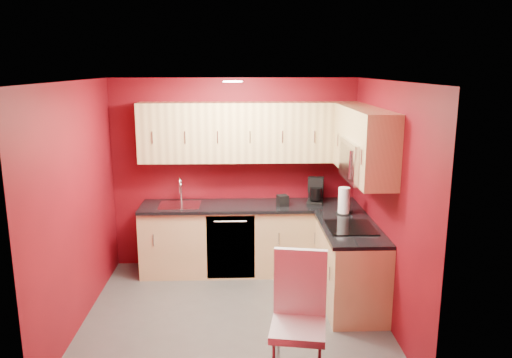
{
  "coord_description": "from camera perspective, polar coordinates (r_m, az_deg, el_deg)",
  "views": [
    {
      "loc": [
        0.05,
        -4.97,
        2.64
      ],
      "look_at": [
        0.25,
        0.55,
        1.39
      ],
      "focal_mm": 35.0,
      "sensor_mm": 36.0,
      "label": 1
    }
  ],
  "objects": [
    {
      "name": "downlight",
      "position": [
        5.27,
        -2.69,
        11.07
      ],
      "size": [
        0.2,
        0.2,
        0.01
      ],
      "primitive_type": "cylinder",
      "color": "white",
      "rests_on": "ceiling"
    },
    {
      "name": "countertop_right",
      "position": [
        5.63,
        10.73,
        -5.58
      ],
      "size": [
        0.63,
        1.27,
        0.04
      ],
      "primitive_type": "cube",
      "color": "black",
      "rests_on": "base_cabinets_right"
    },
    {
      "name": "paper_towel",
      "position": [
        6.05,
        10.02,
        -2.46
      ],
      "size": [
        0.19,
        0.19,
        0.32
      ],
      "primitive_type": null,
      "rotation": [
        0.0,
        0.0,
        0.04
      ],
      "color": "white",
      "rests_on": "countertop_right"
    },
    {
      "name": "cooktop",
      "position": [
        5.59,
        10.77,
        -5.45
      ],
      "size": [
        0.5,
        0.55,
        0.01
      ],
      "primitive_type": "cube",
      "color": "black",
      "rests_on": "countertop_right"
    },
    {
      "name": "wall_front",
      "position": [
        3.74,
        -2.77,
        -9.06
      ],
      "size": [
        3.2,
        0.0,
        3.2
      ],
      "primitive_type": "plane",
      "rotation": [
        -1.57,
        0.0,
        0.0
      ],
      "color": "maroon",
      "rests_on": "floor"
    },
    {
      "name": "dining_chair",
      "position": [
        4.33,
        4.85,
        -15.93
      ],
      "size": [
        0.53,
        0.55,
        1.12
      ],
      "primitive_type": null,
      "rotation": [
        0.0,
        0.0,
        -0.18
      ],
      "color": "silver",
      "rests_on": "floor"
    },
    {
      "name": "countertop_back",
      "position": [
        6.4,
        -0.67,
        -3.1
      ],
      "size": [
        2.8,
        0.63,
        0.04
      ],
      "primitive_type": "cube",
      "color": "black",
      "rests_on": "base_cabinets_back"
    },
    {
      "name": "base_cabinets_back",
      "position": [
        6.56,
        -0.67,
        -6.89
      ],
      "size": [
        2.8,
        0.6,
        0.87
      ],
      "primitive_type": "cube",
      "color": "#E9C385",
      "rests_on": "floor"
    },
    {
      "name": "upper_cabinets_right",
      "position": [
        5.63,
        12.09,
        4.81
      ],
      "size": [
        0.35,
        1.55,
        0.75
      ],
      "color": "#E5C981",
      "rests_on": "wall_right"
    },
    {
      "name": "base_cabinets_right",
      "position": [
        5.8,
        10.66,
        -9.8
      ],
      "size": [
        0.6,
        1.3,
        0.87
      ],
      "primitive_type": "cube",
      "color": "#E9C385",
      "rests_on": "floor"
    },
    {
      "name": "wall_back",
      "position": [
        6.62,
        -2.48,
        0.63
      ],
      "size": [
        3.2,
        0.0,
        3.2
      ],
      "primitive_type": "plane",
      "rotation": [
        1.57,
        0.0,
        0.0
      ],
      "color": "maroon",
      "rests_on": "floor"
    },
    {
      "name": "ceiling",
      "position": [
        4.97,
        -2.73,
        11.14
      ],
      "size": [
        3.2,
        3.2,
        0.0
      ],
      "primitive_type": "plane",
      "rotation": [
        3.14,
        0.0,
        0.0
      ],
      "color": "white",
      "rests_on": "wall_back"
    },
    {
      "name": "wall_right",
      "position": [
        5.39,
        14.7,
        -2.61
      ],
      "size": [
        0.0,
        3.0,
        3.0
      ],
      "primitive_type": "plane",
      "rotation": [
        1.57,
        0.0,
        -1.57
      ],
      "color": "maroon",
      "rests_on": "floor"
    },
    {
      "name": "upper_cabinets_back",
      "position": [
        6.35,
        -0.73,
        5.39
      ],
      "size": [
        2.8,
        0.35,
        0.75
      ],
      "primitive_type": "cube",
      "color": "#E5C981",
      "rests_on": "wall_back"
    },
    {
      "name": "sink",
      "position": [
        6.45,
        -8.71,
        -2.64
      ],
      "size": [
        0.52,
        0.42,
        0.35
      ],
      "color": "silver",
      "rests_on": "countertop_back"
    },
    {
      "name": "dishwasher_front",
      "position": [
        6.28,
        -2.9,
        -7.8
      ],
      "size": [
        0.6,
        0.02,
        0.82
      ],
      "primitive_type": "cube",
      "color": "black",
      "rests_on": "base_cabinets_back"
    },
    {
      "name": "napkin_holder",
      "position": [
        6.34,
        3.06,
        -2.46
      ],
      "size": [
        0.16,
        0.16,
        0.14
      ],
      "primitive_type": null,
      "rotation": [
        0.0,
        0.0,
        0.3
      ],
      "color": "black",
      "rests_on": "countertop_back"
    },
    {
      "name": "coffee_maker",
      "position": [
        6.47,
        6.79,
        -1.34
      ],
      "size": [
        0.25,
        0.3,
        0.33
      ],
      "primitive_type": null,
      "rotation": [
        0.0,
        0.0,
        -0.23
      ],
      "color": "black",
      "rests_on": "countertop_back"
    },
    {
      "name": "microwave",
      "position": [
        5.43,
        12.27,
        2.08
      ],
      "size": [
        0.42,
        0.76,
        0.42
      ],
      "color": "silver",
      "rests_on": "upper_cabinets_right"
    },
    {
      "name": "floor",
      "position": [
        5.63,
        -2.45,
        -15.22
      ],
      "size": [
        3.2,
        3.2,
        0.0
      ],
      "primitive_type": "plane",
      "color": "#494644",
      "rests_on": "ground"
    },
    {
      "name": "wall_left",
      "position": [
        5.42,
        -19.77,
        -2.86
      ],
      "size": [
        0.0,
        3.0,
        3.0
      ],
      "primitive_type": "plane",
      "rotation": [
        1.57,
        0.0,
        1.57
      ],
      "color": "maroon",
      "rests_on": "floor"
    }
  ]
}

